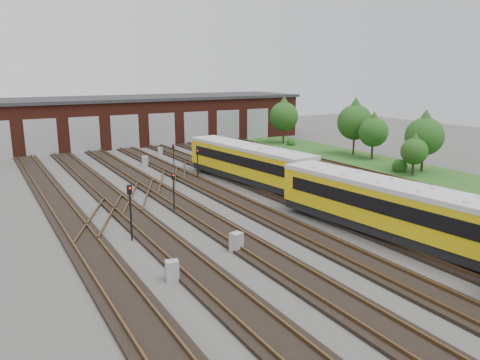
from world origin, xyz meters
TOP-DOWN VIEW (x-y plane):
  - ground at (0.00, 0.00)m, footprint 120.00×120.00m
  - track_network at (-0.17, 0.59)m, footprint 30.40×70.00m
  - maintenance_shed at (-0.01, 39.97)m, footprint 51.00×12.50m
  - grass_verge at (19.00, 10.00)m, footprint 8.00×55.00m
  - metro_train at (2.00, -6.00)m, footprint 4.37×47.31m
  - signal_mast_0 at (-11.44, 0.92)m, footprint 0.29×0.27m
  - signal_mast_1 at (-7.06, 5.08)m, footprint 0.27×0.25m
  - signal_mast_2 at (-1.14, 19.74)m, footprint 0.25×0.24m
  - signal_mast_3 at (-1.29, 13.50)m, footprint 0.29×0.27m
  - relay_cabinet_0 at (-11.41, -5.39)m, footprint 0.70×0.62m
  - relay_cabinet_1 at (-3.38, 22.27)m, footprint 0.79×0.73m
  - relay_cabinet_2 at (-6.90, -3.66)m, footprint 0.79×0.71m
  - relay_cabinet_3 at (0.34, 27.74)m, footprint 0.69×0.64m
  - relay_cabinet_4 at (10.00, 10.91)m, footprint 0.75×0.67m
  - tree_0 at (18.49, 27.96)m, footprint 3.98×3.98m
  - tree_1 at (20.27, 12.99)m, footprint 3.31×3.31m
  - tree_2 at (20.46, 16.19)m, footprint 4.16×4.16m
  - tree_3 at (17.28, 4.72)m, footprint 2.54×2.54m
  - tree_4 at (19.64, 5.60)m, footprint 3.77×3.77m
  - bush_0 at (17.73, 6.71)m, footprint 1.50×1.50m
  - bush_1 at (18.29, 25.83)m, footprint 1.15×1.15m
  - bush_2 at (19.68, 35.00)m, footprint 1.14×1.14m

SIDE VIEW (x-z plane):
  - ground at x=0.00m, z-range 0.00..0.00m
  - grass_verge at x=19.00m, z-range 0.00..0.05m
  - track_network at x=-0.17m, z-range -0.06..0.27m
  - relay_cabinet_3 at x=0.34m, z-range 0.00..0.91m
  - relay_cabinet_0 at x=-11.41m, z-range 0.00..1.02m
  - relay_cabinet_1 at x=-3.38m, z-range 0.00..1.06m
  - relay_cabinet_4 at x=10.00m, z-range 0.00..1.08m
  - relay_cabinet_2 at x=-6.90m, z-range 0.00..1.09m
  - bush_2 at x=19.68m, z-range 0.00..1.14m
  - bush_1 at x=18.29m, z-range 0.00..1.15m
  - bush_0 at x=17.73m, z-range 0.00..1.50m
  - signal_mast_2 at x=-1.14m, z-range 0.36..2.83m
  - signal_mast_1 at x=-7.06m, z-range 0.41..3.27m
  - signal_mast_3 at x=-1.29m, z-range 0.43..3.32m
  - metro_train at x=2.00m, z-range 0.37..3.49m
  - signal_mast_0 at x=-11.44m, z-range 0.48..3.88m
  - tree_3 at x=17.28m, z-range 0.60..4.81m
  - maintenance_shed at x=-0.01m, z-range 0.03..6.38m
  - tree_1 at x=20.27m, z-range 0.78..6.26m
  - tree_4 at x=19.64m, z-range 0.89..7.13m
  - tree_0 at x=18.49m, z-range 0.94..7.53m
  - tree_2 at x=20.46m, z-range 0.98..7.88m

